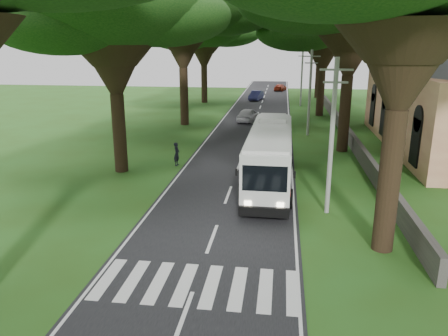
% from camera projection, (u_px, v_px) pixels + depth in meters
% --- Properties ---
extents(ground, '(140.00, 140.00, 0.00)m').
position_uv_depth(ground, '(205.00, 260.00, 18.10)').
color(ground, '#2A4C15').
rests_on(ground, ground).
extents(road, '(8.00, 120.00, 0.04)m').
position_uv_depth(road, '(250.00, 136.00, 41.89)').
color(road, black).
rests_on(road, ground).
extents(crosswalk, '(8.00, 3.00, 0.01)m').
position_uv_depth(crosswalk, '(195.00, 285.00, 16.20)').
color(crosswalk, silver).
rests_on(crosswalk, ground).
extents(property_wall, '(0.35, 50.00, 1.20)m').
position_uv_depth(property_wall, '(348.00, 134.00, 39.64)').
color(property_wall, '#383533').
rests_on(property_wall, ground).
extents(pole_near, '(1.60, 0.24, 8.00)m').
position_uv_depth(pole_near, '(332.00, 135.00, 21.95)').
color(pole_near, gray).
rests_on(pole_near, ground).
extents(pole_mid, '(1.60, 0.24, 8.00)m').
position_uv_depth(pole_mid, '(310.00, 92.00, 40.99)').
color(pole_mid, gray).
rests_on(pole_mid, ground).
extents(pole_far, '(1.60, 0.24, 8.00)m').
position_uv_depth(pole_far, '(302.00, 76.00, 60.02)').
color(pole_far, gray).
rests_on(pole_far, ground).
extents(tree_l_mida, '(12.56, 12.56, 13.54)m').
position_uv_depth(tree_l_mida, '(111.00, 9.00, 27.55)').
color(tree_l_mida, black).
rests_on(tree_l_mida, ground).
extents(tree_l_midb, '(16.22, 16.22, 15.79)m').
position_uv_depth(tree_l_midb, '(182.00, 5.00, 44.18)').
color(tree_l_midb, black).
rests_on(tree_l_midb, ground).
extents(tree_l_far, '(13.89, 13.89, 13.61)m').
position_uv_depth(tree_l_far, '(204.00, 28.00, 61.92)').
color(tree_l_far, black).
rests_on(tree_l_far, ground).
extents(tree_r_midb, '(14.26, 14.26, 13.85)m').
position_uv_depth(tree_r_midb, '(325.00, 23.00, 50.33)').
color(tree_r_midb, black).
rests_on(tree_r_midb, ground).
extents(tree_r_far, '(15.07, 15.07, 16.25)m').
position_uv_depth(tree_r_far, '(322.00, 13.00, 66.72)').
color(tree_r_far, black).
rests_on(tree_r_far, ground).
extents(coach_bus, '(2.98, 12.14, 3.57)m').
position_uv_depth(coach_bus, '(270.00, 155.00, 27.18)').
color(coach_bus, silver).
rests_on(coach_bus, ground).
extents(distant_car_a, '(2.49, 4.65, 1.50)m').
position_uv_depth(distant_car_a, '(248.00, 115.00, 48.96)').
color(distant_car_a, '#A1A1A5').
rests_on(distant_car_a, road).
extents(distant_car_b, '(2.21, 4.43, 1.40)m').
position_uv_depth(distant_car_b, '(256.00, 95.00, 67.10)').
color(distant_car_b, navy).
rests_on(distant_car_b, road).
extents(distant_car_c, '(2.55, 4.36, 1.19)m').
position_uv_depth(distant_car_c, '(280.00, 87.00, 79.96)').
color(distant_car_c, maroon).
rests_on(distant_car_c, road).
extents(pedestrian, '(0.46, 0.65, 1.70)m').
position_uv_depth(pedestrian, '(177.00, 154.00, 31.69)').
color(pedestrian, black).
rests_on(pedestrian, ground).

